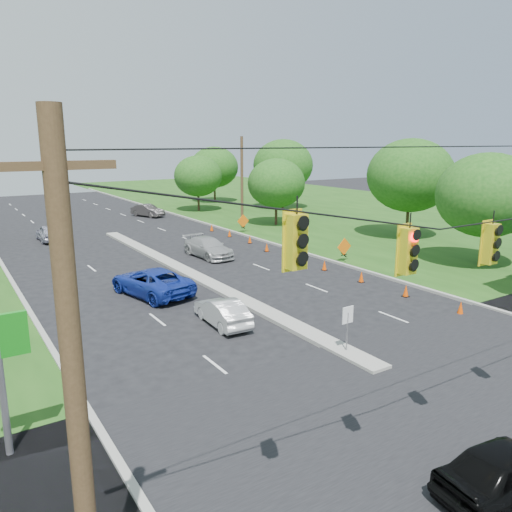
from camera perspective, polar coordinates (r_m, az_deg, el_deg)
ground at (r=17.74m, az=24.10°, el=-16.93°), size 160.00×160.00×0.00m
grass_right at (r=52.30m, az=24.20°, el=2.47°), size 40.00×160.00×0.06m
cross_street at (r=17.74m, az=24.10°, el=-16.93°), size 160.00×14.00×0.02m
curb_left at (r=39.08m, az=-27.02°, el=-1.04°), size 0.25×110.00×0.16m
curb_right at (r=45.46m, az=-0.93°, el=2.19°), size 0.25×110.00×0.16m
median at (r=33.04m, az=-7.64°, el=-2.07°), size 1.00×34.00×0.18m
median_sign at (r=20.59m, az=10.42°, el=-7.26°), size 0.55×0.06×2.05m
utility_pole_far_right at (r=50.33m, az=-1.62°, el=8.40°), size 0.28×0.28×9.00m
cone_1 at (r=27.18m, az=22.34°, el=-5.50°), size 0.32×0.32×0.70m
cone_2 at (r=29.20m, az=16.75°, el=-3.82°), size 0.32×0.32×0.70m
cone_3 at (r=31.48m, az=11.95°, el=-2.34°), size 0.32×0.32×0.70m
cone_4 at (r=33.97m, az=7.83°, el=-1.05°), size 0.32×0.32×0.70m
cone_5 at (r=36.62m, az=4.29°, el=0.06°), size 0.32×0.32×0.70m
cone_6 at (r=39.40m, az=1.24°, el=1.02°), size 0.32×0.32×0.70m
cone_7 at (r=42.60m, az=-0.71°, el=1.93°), size 0.32×0.32×0.70m
cone_8 at (r=45.56m, az=-3.04°, el=2.64°), size 0.32×0.32×0.70m
cone_9 at (r=48.59m, az=-5.09°, el=3.26°), size 0.32×0.32×0.70m
work_sign_1 at (r=36.25m, az=10.05°, el=0.97°), size 1.27×0.58×1.37m
work_sign_2 at (r=47.31m, az=-1.48°, el=3.95°), size 1.27×0.58×1.37m
tree_7 at (r=37.35m, az=24.88°, el=6.32°), size 6.72×6.72×7.84m
tree_8 at (r=46.46m, az=17.23°, el=8.79°), size 7.56×7.56×8.82m
tree_9 at (r=51.41m, az=2.34°, el=8.31°), size 5.88×5.88×6.86m
tree_10 at (r=64.09m, az=3.12°, el=10.34°), size 7.56×7.56×8.82m
tree_11 at (r=71.37m, az=-4.79°, el=10.08°), size 6.72×6.72×7.84m
tree_12 at (r=62.46m, az=-6.66°, el=9.06°), size 5.88×5.88×6.86m
black_sedan at (r=14.63m, az=27.18°, el=-20.82°), size 4.34×2.15×1.42m
white_sedan at (r=23.80m, az=-3.87°, el=-6.37°), size 1.54×3.92×1.27m
blue_pickup at (r=28.80m, az=-11.86°, el=-2.88°), size 3.75×6.03×1.56m
silver_car_far at (r=37.64m, az=-5.48°, el=0.99°), size 2.31×5.13×1.46m
silver_car_oncoming at (r=47.10m, az=-22.59°, el=2.46°), size 1.73×4.27×1.45m
dark_car_receding at (r=59.15m, az=-12.28°, el=5.10°), size 3.02×4.52×1.41m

